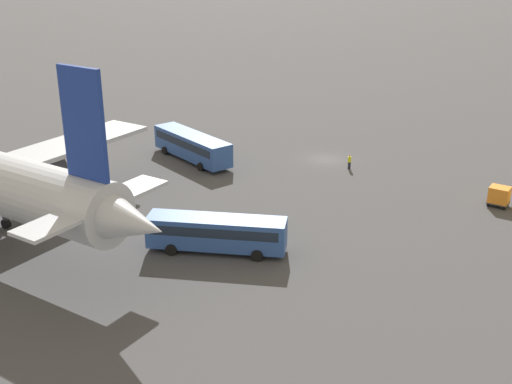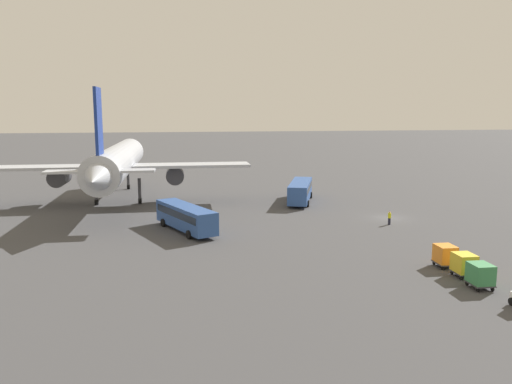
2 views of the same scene
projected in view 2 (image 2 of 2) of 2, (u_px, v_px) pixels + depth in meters
name	position (u px, v px, depth m)	size (l,w,h in m)	color
ground_plane	(388.00, 218.00, 67.36)	(600.00, 600.00, 0.00)	#424244
airplane	(118.00, 162.00, 77.60)	(47.76, 40.90, 17.09)	#B2B7C1
shuttle_bus_near	(300.00, 190.00, 78.98)	(12.96, 7.12, 3.23)	#2D5199
shuttle_bus_far	(186.00, 216.00, 59.66)	(11.99, 6.94, 3.09)	#2D5199
worker_person	(389.00, 218.00, 63.21)	(0.38, 0.38, 1.74)	#1E1E2D
cargo_cart_green	(480.00, 274.00, 40.27)	(2.07, 1.76, 2.06)	#38383D
cargo_cart_yellow	(464.00, 264.00, 43.09)	(2.07, 1.76, 2.06)	#38383D
cargo_cart_orange	(445.00, 255.00, 45.82)	(2.07, 1.76, 2.06)	#38383D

